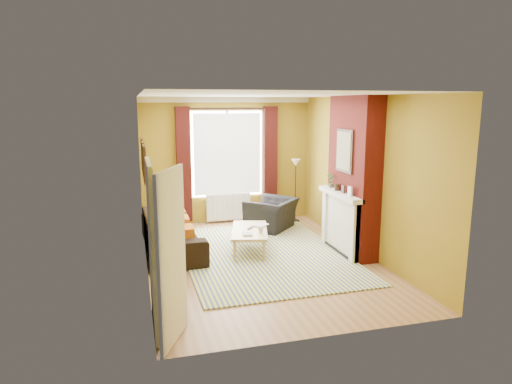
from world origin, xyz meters
TOP-DOWN VIEW (x-y plane):
  - ground at (0.00, 0.00)m, footprint 5.50×5.50m
  - room_walls at (0.63, 0.29)m, footprint 3.82×5.54m
  - striped_rug at (0.14, 0.25)m, footprint 2.86×3.92m
  - sofa at (-1.42, 0.90)m, footprint 1.02×2.37m
  - armchair at (0.76, 1.80)m, footprint 1.35×1.35m
  - coffee_table at (-0.06, 0.48)m, footprint 0.92×1.37m
  - wicker_stool at (0.61, 2.05)m, footprint 0.39×0.39m
  - floor_lamp at (1.49, 2.31)m, footprint 0.28×0.28m
  - book_a at (-0.26, 0.19)m, footprint 0.20×0.26m
  - book_b at (0.14, 0.75)m, footprint 0.35×0.34m
  - mug at (0.09, 0.25)m, footprint 0.12×0.12m
  - tv_remote at (-0.03, 0.54)m, footprint 0.13×0.15m

SIDE VIEW (x-z plane):
  - ground at x=0.00m, z-range 0.00..0.00m
  - striped_rug at x=0.14m, z-range 0.00..0.02m
  - wicker_stool at x=0.61m, z-range 0.00..0.39m
  - armchair at x=0.76m, z-range 0.00..0.66m
  - sofa at x=-1.42m, z-range 0.00..0.68m
  - coffee_table at x=-0.06m, z-range 0.16..0.58m
  - tv_remote at x=-0.03m, z-range 0.42..0.44m
  - book_b at x=0.14m, z-range 0.42..0.44m
  - book_a at x=-0.26m, z-range 0.42..0.44m
  - mug at x=0.09m, z-range 0.42..0.51m
  - floor_lamp at x=1.49m, z-range 0.41..1.85m
  - room_walls at x=0.63m, z-range -0.04..2.80m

